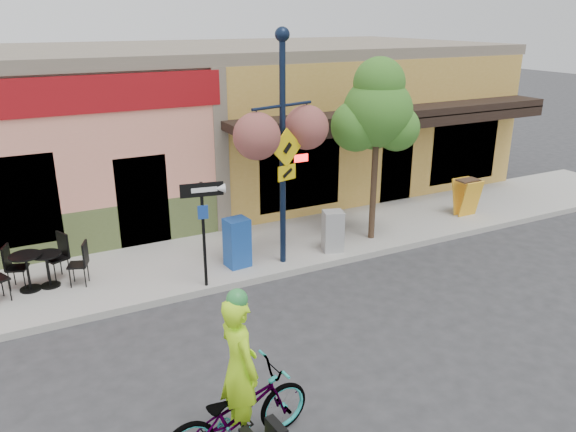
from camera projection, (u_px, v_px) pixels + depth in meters
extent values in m
plane|color=#2D2D30|center=(327.00, 280.00, 12.00)|extent=(90.00, 90.00, 0.00)
cube|color=#9E9B93|center=(284.00, 245.00, 13.65)|extent=(24.00, 3.00, 0.15)
cube|color=#A8A59E|center=(314.00, 267.00, 12.43)|extent=(24.00, 0.12, 0.15)
imported|color=maroon|center=(237.00, 413.00, 7.15)|extent=(2.15, 0.95, 1.10)
imported|color=#B9FF1A|center=(240.00, 384.00, 7.03)|extent=(0.54, 0.75, 1.93)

